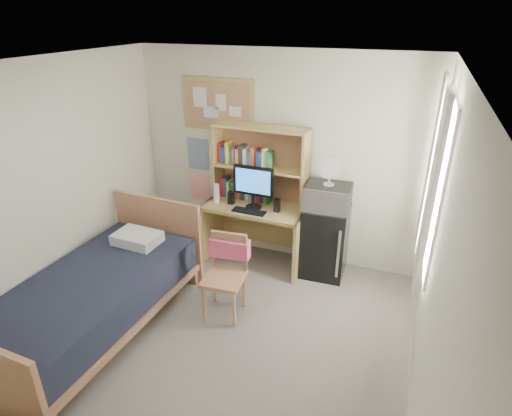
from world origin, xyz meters
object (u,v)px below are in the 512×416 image
at_px(microwave, 328,197).
at_px(desk_fan, 330,172).
at_px(monitor, 254,187).
at_px(mini_fridge, 325,241).
at_px(desk_chair, 224,278).
at_px(bulletin_board, 218,104).
at_px(desk, 255,234).
at_px(speaker_left, 231,198).
at_px(speaker_right, 277,205).
at_px(bed, 95,304).

height_order(microwave, desk_fan, desk_fan).
height_order(monitor, microwave, monitor).
xyz_separation_m(mini_fridge, monitor, (-0.88, -0.12, 0.62)).
distance_m(desk_chair, monitor, 1.22).
distance_m(bulletin_board, desk_chair, 2.16).
relative_size(desk, monitor, 2.37).
bearing_deg(desk_chair, monitor, 89.57).
xyz_separation_m(desk_chair, mini_fridge, (0.81, 1.17, -0.01)).
height_order(desk_chair, desk_fan, desk_fan).
distance_m(bulletin_board, speaker_left, 1.15).
xyz_separation_m(bulletin_board, desk, (0.61, -0.32, -1.53)).
height_order(desk_chair, speaker_left, speaker_left).
bearing_deg(mini_fridge, desk, -177.78).
distance_m(speaker_left, microwave, 1.19).
bearing_deg(desk_chair, bulletin_board, 111.09).
height_order(desk, desk_chair, desk_chair).
xyz_separation_m(desk_chair, speaker_right, (0.23, 1.04, 0.42)).
bearing_deg(desk, speaker_right, -11.31).
height_order(bulletin_board, bed, bulletin_board).
bearing_deg(monitor, mini_fridge, 9.65).
bearing_deg(desk, microwave, 4.46).
height_order(speaker_right, desk_fan, desk_fan).
bearing_deg(bed, microwave, 46.08).
relative_size(speaker_right, microwave, 0.32).
height_order(desk_chair, monitor, monitor).
height_order(speaker_left, microwave, microwave).
relative_size(desk, desk_fan, 4.05).
height_order(bed, monitor, monitor).
height_order(bed, desk_fan, desk_fan).
xyz_separation_m(bed, speaker_right, (1.35, 1.71, 0.56)).
relative_size(bulletin_board, speaker_left, 5.79).
bearing_deg(bed, speaker_left, 69.32).
xyz_separation_m(desk, desk_chair, (0.07, -1.11, 0.05)).
distance_m(desk, desk_chair, 1.11).
height_order(desk, speaker_left, speaker_left).
height_order(bulletin_board, desk_chair, bulletin_board).
xyz_separation_m(speaker_left, desk_fan, (1.18, 0.09, 0.46)).
relative_size(desk_chair, speaker_left, 5.52).
distance_m(bed, microwave, 2.74).
relative_size(desk_chair, mini_fridge, 1.02).
distance_m(speaker_left, desk_fan, 1.27).
height_order(bed, speaker_right, speaker_right).
distance_m(mini_fridge, bed, 2.67).
xyz_separation_m(bulletin_board, desk_chair, (0.67, -1.43, -1.47)).
relative_size(mini_fridge, desk_fan, 2.81).
bearing_deg(microwave, desk_fan, 0.00).
bearing_deg(microwave, monitor, -175.19).
height_order(desk, desk_fan, desk_fan).
distance_m(desk, mini_fridge, 0.88).
distance_m(monitor, speaker_right, 0.35).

